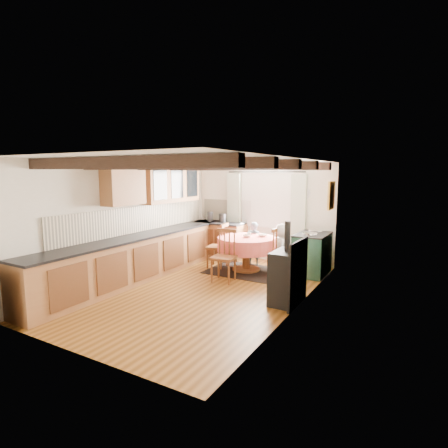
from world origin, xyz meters
The scene contains 40 objects.
floor centered at (0.00, 0.00, 0.00)m, with size 3.60×5.50×0.00m, color #955D25.
ceiling centered at (0.00, 0.00, 2.40)m, with size 3.60×5.50×0.00m, color white.
wall_back centered at (0.00, 2.75, 1.20)m, with size 3.60×0.00×2.40m, color silver.
wall_front centered at (0.00, -2.75, 1.20)m, with size 3.60×0.00×2.40m, color silver.
wall_left centered at (-1.80, 0.00, 1.20)m, with size 0.00×5.50×2.40m, color silver.
wall_right centered at (1.80, 0.00, 1.20)m, with size 0.00×5.50×2.40m, color silver.
beam_a centered at (0.00, -2.00, 2.31)m, with size 3.60×0.16×0.16m, color #302018.
beam_b centered at (0.00, -1.00, 2.31)m, with size 3.60×0.16×0.16m, color #302018.
beam_c centered at (0.00, 0.00, 2.31)m, with size 3.60×0.16×0.16m, color #302018.
beam_d centered at (0.00, 1.00, 2.31)m, with size 3.60×0.16×0.16m, color #302018.
beam_e centered at (0.00, 2.00, 2.31)m, with size 3.60×0.16×0.16m, color #302018.
splash_left centered at (-1.78, 0.30, 1.20)m, with size 0.02×4.50×0.55m, color beige.
splash_back centered at (-1.00, 2.73, 1.20)m, with size 1.40×0.02×0.55m, color beige.
base_cabinet_left centered at (-1.50, 0.00, 0.44)m, with size 0.60×5.30×0.88m, color #956138.
base_cabinet_back centered at (-1.05, 2.45, 0.44)m, with size 1.30×0.60×0.88m, color #956138.
worktop_left centered at (-1.48, 0.00, 0.90)m, with size 0.64×5.30×0.04m, color black.
worktop_back centered at (-1.05, 2.43, 0.90)m, with size 1.30×0.64×0.04m, color black.
wall_cabinet_glass centered at (-1.63, 1.20, 1.95)m, with size 0.34×1.80×0.90m, color #956138.
wall_cabinet_solid centered at (-1.63, -0.30, 1.90)m, with size 0.34×0.90×0.70m, color #956138.
window_frame centered at (0.10, 2.73, 1.60)m, with size 1.34×0.03×1.54m, color white.
window_pane centered at (0.10, 2.74, 1.60)m, with size 1.20×0.01×1.40m, color white.
curtain_left centered at (-0.75, 2.65, 1.10)m, with size 0.35×0.10×2.10m, color gray.
curtain_right centered at (0.95, 2.65, 1.10)m, with size 0.35×0.10×2.10m, color gray.
curtain_rod centered at (0.10, 2.65, 2.20)m, with size 0.03×0.03×2.00m, color black.
wall_picture centered at (1.77, 2.30, 1.70)m, with size 0.04×0.50×0.60m, color gold.
wall_plate centered at (1.05, 2.72, 1.70)m, with size 0.30×0.30×0.02m, color silver.
rug centered at (0.14, 1.55, 0.01)m, with size 1.64×1.28×0.01m, color black.
dining_table centered at (0.14, 1.55, 0.39)m, with size 1.28×1.28×0.77m, color #DD6670, non-canonical shape.
chair_near centered at (0.07, 0.66, 0.53)m, with size 0.45×0.47×1.06m, color brown, non-canonical shape.
chair_left centered at (-0.60, 1.54, 0.52)m, with size 0.44×0.46×1.03m, color brown, non-canonical shape.
chair_right centered at (1.04, 1.54, 0.52)m, with size 0.44×0.46×1.04m, color brown, non-canonical shape.
aga_range centered at (1.47, 2.06, 0.45)m, with size 0.64×0.98×0.91m, color #1D4132, non-canonical shape.
cast_iron_stove centered at (1.58, 0.13, 0.70)m, with size 0.42×0.70×1.39m, color black, non-canonical shape.
child_far centered at (0.06, 2.13, 0.52)m, with size 0.38×0.25×1.04m, color #4D6071.
child_right centered at (0.95, 1.61, 0.56)m, with size 0.55×0.36×1.13m, color silver.
bowl_a centered at (0.41, 1.79, 0.80)m, with size 0.21×0.21×0.05m, color silver.
bowl_b centered at (0.15, 1.56, 0.80)m, with size 0.19×0.19×0.06m, color silver.
cup centered at (0.15, 1.67, 0.82)m, with size 0.10×0.10×0.09m, color silver.
canister_tall centered at (-1.33, 2.40, 1.05)m, with size 0.15×0.15×0.26m, color #262628.
canister_wide centered at (-0.97, 2.44, 1.03)m, with size 0.20×0.20×0.22m, color #262628.
Camera 1 is at (3.51, -5.40, 2.18)m, focal length 28.57 mm.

